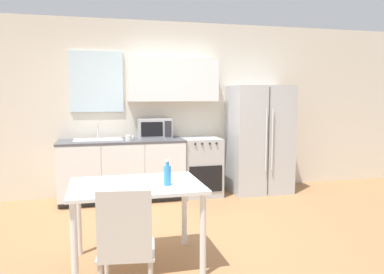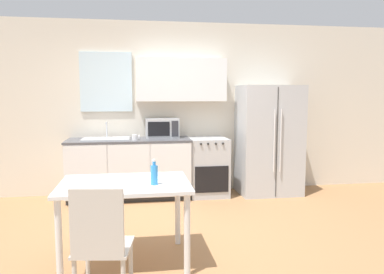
{
  "view_description": "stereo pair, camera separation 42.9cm",
  "coord_description": "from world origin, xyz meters",
  "px_view_note": "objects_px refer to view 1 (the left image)",
  "views": [
    {
      "loc": [
        -0.8,
        -3.9,
        1.56
      ],
      "look_at": [
        0.31,
        0.49,
        1.05
      ],
      "focal_mm": 35.0,
      "sensor_mm": 36.0,
      "label": 1
    },
    {
      "loc": [
        -0.38,
        -3.98,
        1.56
      ],
      "look_at": [
        0.31,
        0.49,
        1.05
      ],
      "focal_mm": 35.0,
      "sensor_mm": 36.0,
      "label": 2
    }
  ],
  "objects_px": {
    "oven_range": "(200,166)",
    "microwave": "(154,128)",
    "refrigerator": "(259,139)",
    "coffee_mug": "(129,138)",
    "dining_table": "(136,195)",
    "dining_chair_near": "(126,243)",
    "drink_bottle": "(167,175)"
  },
  "relations": [
    {
      "from": "oven_range",
      "to": "microwave",
      "type": "relative_size",
      "value": 1.77
    },
    {
      "from": "dining_table",
      "to": "dining_chair_near",
      "type": "distance_m",
      "value": 0.82
    },
    {
      "from": "oven_range",
      "to": "microwave",
      "type": "height_order",
      "value": "microwave"
    },
    {
      "from": "dining_table",
      "to": "drink_bottle",
      "type": "relative_size",
      "value": 5.11
    },
    {
      "from": "microwave",
      "to": "dining_chair_near",
      "type": "bearing_deg",
      "value": -102.17
    },
    {
      "from": "microwave",
      "to": "dining_table",
      "type": "distance_m",
      "value": 2.43
    },
    {
      "from": "microwave",
      "to": "dining_table",
      "type": "height_order",
      "value": "microwave"
    },
    {
      "from": "microwave",
      "to": "dining_chair_near",
      "type": "relative_size",
      "value": 0.54
    },
    {
      "from": "oven_range",
      "to": "drink_bottle",
      "type": "bearing_deg",
      "value": -112.09
    },
    {
      "from": "oven_range",
      "to": "microwave",
      "type": "distance_m",
      "value": 0.93
    },
    {
      "from": "refrigerator",
      "to": "dining_chair_near",
      "type": "bearing_deg",
      "value": -128.2
    },
    {
      "from": "refrigerator",
      "to": "microwave",
      "type": "relative_size",
      "value": 3.37
    },
    {
      "from": "refrigerator",
      "to": "dining_table",
      "type": "relative_size",
      "value": 1.45
    },
    {
      "from": "refrigerator",
      "to": "microwave",
      "type": "bearing_deg",
      "value": 174.96
    },
    {
      "from": "refrigerator",
      "to": "coffee_mug",
      "type": "xyz_separation_m",
      "value": [
        -2.09,
        -0.13,
        0.09
      ]
    },
    {
      "from": "dining_table",
      "to": "drink_bottle",
      "type": "bearing_deg",
      "value": -24.87
    },
    {
      "from": "drink_bottle",
      "to": "coffee_mug",
      "type": "bearing_deg",
      "value": 94.18
    },
    {
      "from": "refrigerator",
      "to": "dining_table",
      "type": "height_order",
      "value": "refrigerator"
    },
    {
      "from": "oven_range",
      "to": "dining_table",
      "type": "xyz_separation_m",
      "value": [
        -1.22,
        -2.23,
        0.21
      ]
    },
    {
      "from": "oven_range",
      "to": "drink_bottle",
      "type": "xyz_separation_m",
      "value": [
        -0.95,
        -2.35,
        0.41
      ]
    },
    {
      "from": "microwave",
      "to": "drink_bottle",
      "type": "xyz_separation_m",
      "value": [
        -0.25,
        -2.47,
        -0.2
      ]
    },
    {
      "from": "microwave",
      "to": "dining_chair_near",
      "type": "height_order",
      "value": "microwave"
    },
    {
      "from": "coffee_mug",
      "to": "drink_bottle",
      "type": "xyz_separation_m",
      "value": [
        0.16,
        -2.19,
        -0.09
      ]
    },
    {
      "from": "dining_table",
      "to": "drink_bottle",
      "type": "distance_m",
      "value": 0.35
    },
    {
      "from": "coffee_mug",
      "to": "microwave",
      "type": "bearing_deg",
      "value": 33.98
    },
    {
      "from": "coffee_mug",
      "to": "refrigerator",
      "type": "bearing_deg",
      "value": 3.61
    },
    {
      "from": "oven_range",
      "to": "dining_chair_near",
      "type": "distance_m",
      "value": 3.32
    },
    {
      "from": "oven_range",
      "to": "coffee_mug",
      "type": "distance_m",
      "value": 1.23
    },
    {
      "from": "microwave",
      "to": "dining_chair_near",
      "type": "xyz_separation_m",
      "value": [
        -0.68,
        -3.14,
        -0.52
      ]
    },
    {
      "from": "microwave",
      "to": "drink_bottle",
      "type": "height_order",
      "value": "microwave"
    },
    {
      "from": "coffee_mug",
      "to": "dining_chair_near",
      "type": "distance_m",
      "value": 2.9
    },
    {
      "from": "refrigerator",
      "to": "dining_chair_near",
      "type": "relative_size",
      "value": 1.84
    }
  ]
}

